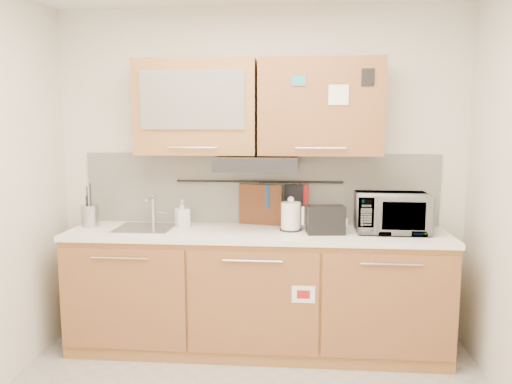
# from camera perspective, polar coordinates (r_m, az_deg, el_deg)

# --- Properties ---
(wall_back) EXTENTS (3.20, 0.00, 3.20)m
(wall_back) POSITION_cam_1_polar(r_m,az_deg,el_deg) (3.96, 0.42, 1.85)
(wall_back) COLOR silver
(wall_back) RESTS_ON ground
(base_cabinet) EXTENTS (2.80, 0.64, 0.88)m
(base_cabinet) POSITION_cam_1_polar(r_m,az_deg,el_deg) (3.86, 0.05, -11.95)
(base_cabinet) COLOR #B0703E
(base_cabinet) RESTS_ON floor
(countertop) EXTENTS (2.82, 0.62, 0.04)m
(countertop) POSITION_cam_1_polar(r_m,az_deg,el_deg) (3.72, 0.04, -4.78)
(countertop) COLOR white
(countertop) RESTS_ON base_cabinet
(backsplash) EXTENTS (2.80, 0.02, 0.56)m
(backsplash) POSITION_cam_1_polar(r_m,az_deg,el_deg) (3.96, 0.40, 0.39)
(backsplash) COLOR silver
(backsplash) RESTS_ON countertop
(upper_cabinets) EXTENTS (1.82, 0.37, 0.70)m
(upper_cabinets) POSITION_cam_1_polar(r_m,az_deg,el_deg) (3.77, 0.14, 9.62)
(upper_cabinets) COLOR #B0703E
(upper_cabinets) RESTS_ON wall_back
(range_hood) EXTENTS (0.60, 0.46, 0.10)m
(range_hood) POSITION_cam_1_polar(r_m,az_deg,el_deg) (3.70, 0.12, 3.30)
(range_hood) COLOR black
(range_hood) RESTS_ON upper_cabinets
(sink) EXTENTS (0.42, 0.40, 0.26)m
(sink) POSITION_cam_1_polar(r_m,az_deg,el_deg) (3.90, -12.51, -4.03)
(sink) COLOR silver
(sink) RESTS_ON countertop
(utensil_rail) EXTENTS (1.30, 0.02, 0.02)m
(utensil_rail) POSITION_cam_1_polar(r_m,az_deg,el_deg) (3.92, 0.36, 1.19)
(utensil_rail) COLOR black
(utensil_rail) RESTS_ON backsplash
(utensil_crock) EXTENTS (0.16, 0.16, 0.33)m
(utensil_crock) POSITION_cam_1_polar(r_m,az_deg,el_deg) (4.08, -18.42, -2.56)
(utensil_crock) COLOR #A8A8AD
(utensil_crock) RESTS_ON countertop
(kettle) EXTENTS (0.19, 0.16, 0.26)m
(kettle) POSITION_cam_1_polar(r_m,az_deg,el_deg) (3.73, 4.01, -2.87)
(kettle) COLOR white
(kettle) RESTS_ON countertop
(toaster) EXTENTS (0.28, 0.19, 0.20)m
(toaster) POSITION_cam_1_polar(r_m,az_deg,el_deg) (3.65, 7.95, -3.12)
(toaster) COLOR black
(toaster) RESTS_ON countertop
(microwave) EXTENTS (0.52, 0.36, 0.29)m
(microwave) POSITION_cam_1_polar(r_m,az_deg,el_deg) (3.79, 15.24, -2.32)
(microwave) COLOR #999999
(microwave) RESTS_ON countertop
(soap_bottle) EXTENTS (0.13, 0.13, 0.21)m
(soap_bottle) POSITION_cam_1_polar(r_m,az_deg,el_deg) (3.91, -8.42, -2.41)
(soap_bottle) COLOR #999999
(soap_bottle) RESTS_ON countertop
(cutting_board) EXTENTS (0.34, 0.10, 0.43)m
(cutting_board) POSITION_cam_1_polar(r_m,az_deg,el_deg) (3.94, 0.52, -2.22)
(cutting_board) COLOR brown
(cutting_board) RESTS_ON utensil_rail
(oven_mitt) EXTENTS (0.11, 0.07, 0.19)m
(oven_mitt) POSITION_cam_1_polar(r_m,az_deg,el_deg) (3.91, 0.90, -0.49)
(oven_mitt) COLOR navy
(oven_mitt) RESTS_ON utensil_rail
(dark_pouch) EXTENTS (0.15, 0.06, 0.23)m
(dark_pouch) POSITION_cam_1_polar(r_m,az_deg,el_deg) (3.91, 4.35, -0.82)
(dark_pouch) COLOR black
(dark_pouch) RESTS_ON utensil_rail
(pot_holder) EXTENTS (0.13, 0.02, 0.15)m
(pot_holder) POSITION_cam_1_polar(r_m,az_deg,el_deg) (3.90, 5.09, -0.30)
(pot_holder) COLOR red
(pot_holder) RESTS_ON utensil_rail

